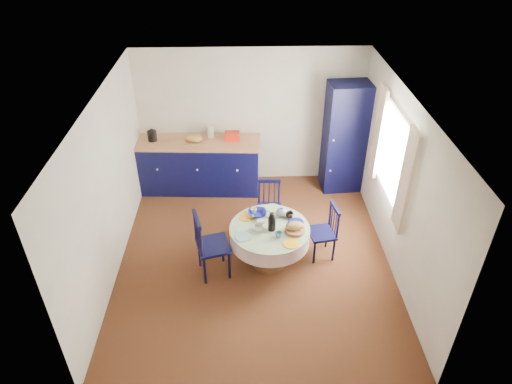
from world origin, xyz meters
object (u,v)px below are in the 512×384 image
kitchen_counter (200,165)px  chair_far (269,207)px  pantry_cabinet (345,138)px  chair_left (210,245)px  mug_a (258,228)px  mug_b (278,235)px  mug_c (290,215)px  mug_d (254,211)px  cobalt_bowl (257,214)px  chair_right (324,231)px  dining_table (270,234)px

kitchen_counter → chair_far: bearing=-43.8°
pantry_cabinet → chair_left: pantry_cabinet is taller
mug_a → mug_b: 0.31m
mug_b → mug_c: bearing=66.2°
chair_left → mug_c: bearing=-87.8°
kitchen_counter → mug_d: bearing=-59.0°
mug_a → cobalt_bowl: 0.35m
chair_far → chair_right: size_ratio=1.00×
kitchen_counter → dining_table: 2.40m
dining_table → chair_left: (-0.85, -0.15, -0.05)m
mug_a → mug_c: 0.54m
chair_far → mug_a: bearing=-98.8°
pantry_cabinet → chair_far: 1.95m
mug_a → mug_d: mug_a is taller
chair_far → cobalt_bowl: size_ratio=3.27×
kitchen_counter → chair_left: size_ratio=2.14×
chair_right → chair_left: bearing=-88.5°
chair_far → mug_b: chair_far is taller
mug_a → mug_d: bearing=97.5°
mug_d → chair_far: bearing=63.0°
pantry_cabinet → kitchen_counter: bearing=175.6°
chair_far → mug_c: bearing=-63.1°
chair_right → mug_a: 1.06m
mug_a → mug_c: bearing=31.2°
kitchen_counter → chair_left: (0.31, -2.25, 0.03)m
cobalt_bowl → chair_far: bearing=69.6°
mug_b → mug_c: (0.19, 0.44, 0.00)m
chair_right → mug_d: chair_right is taller
mug_b → mug_d: mug_b is taller
chair_left → chair_right: chair_left is taller
kitchen_counter → mug_d: 2.00m
mug_a → mug_c: (0.46, 0.28, -0.01)m
pantry_cabinet → chair_far: size_ratio=2.30×
chair_right → mug_c: (-0.52, 0.03, 0.29)m
chair_left → mug_d: chair_left is taller
chair_left → mug_a: 0.72m
mug_d → cobalt_bowl: mug_d is taller
chair_left → mug_d: size_ratio=11.44×
chair_right → cobalt_bowl: bearing=-106.0°
pantry_cabinet → mug_b: size_ratio=21.15×
mug_b → mug_d: size_ratio=1.05×
mug_d → chair_right: bearing=-8.5°
chair_left → cobalt_bowl: bearing=-72.6°
mug_b → mug_d: (-0.32, 0.56, -0.00)m
kitchen_counter → pantry_cabinet: size_ratio=1.10×
chair_left → cobalt_bowl: size_ratio=3.88×
mug_b → cobalt_bowl: (-0.27, 0.51, -0.01)m
pantry_cabinet → chair_left: 3.22m
mug_b → mug_d: bearing=119.7°
chair_left → kitchen_counter: bearing=-8.2°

